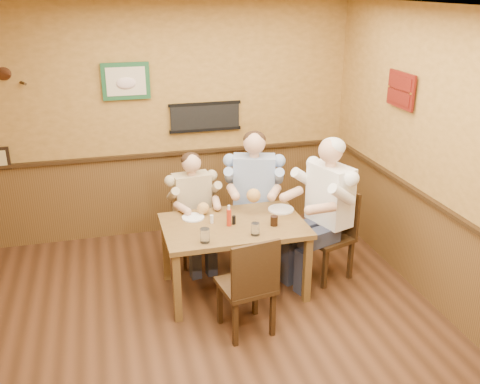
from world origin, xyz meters
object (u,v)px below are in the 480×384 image
object	(u,v)px
diner_tan_shirt	(193,215)
pepper_shaker	(234,220)
chair_near_side	(246,283)
chair_right_end	(327,235)
chair_back_right	(254,219)
water_glass_left	(205,236)
cola_tumbler	(274,221)
hot_sauce_bottle	(229,217)
chair_back_left	(193,229)
water_glass_mid	(255,229)
diner_blue_polo	(254,203)
dining_table	(234,232)
salt_shaker	(212,219)
diner_white_elder	(329,217)

from	to	relation	value
diner_tan_shirt	pepper_shaker	xyz separation A→B (m)	(0.29, -0.71, 0.21)
pepper_shaker	chair_near_side	bearing A→B (deg)	-95.35
chair_right_end	chair_back_right	bearing A→B (deg)	-154.41
water_glass_left	cola_tumbler	distance (m)	0.75
chair_back_right	cola_tumbler	bearing A→B (deg)	-74.88
hot_sauce_bottle	pepper_shaker	distance (m)	0.08
chair_right_end	diner_tan_shirt	distance (m)	1.48
diner_tan_shirt	hot_sauce_bottle	xyz separation A→B (m)	(0.24, -0.73, 0.27)
hot_sauce_bottle	chair_back_left	bearing A→B (deg)	108.10
chair_near_side	water_glass_mid	xyz separation A→B (m)	(0.20, 0.39, 0.33)
diner_blue_polo	water_glass_left	distance (m)	1.24
diner_tan_shirt	pepper_shaker	size ratio (longest dim) A/B	13.05
chair_near_side	hot_sauce_bottle	size ratio (longest dim) A/B	5.01
hot_sauce_bottle	dining_table	bearing A→B (deg)	28.73
chair_right_end	hot_sauce_bottle	world-z (taller)	chair_right_end
chair_near_side	pepper_shaker	size ratio (longest dim) A/B	10.88
chair_back_left	cola_tumbler	size ratio (longest dim) A/B	8.34
diner_blue_polo	dining_table	bearing A→B (deg)	-104.48
chair_back_right	salt_shaker	xyz separation A→B (m)	(-0.60, -0.58, 0.32)
hot_sauce_bottle	chair_right_end	bearing A→B (deg)	2.36
hot_sauce_bottle	pepper_shaker	bearing A→B (deg)	20.78
chair_right_end	salt_shaker	xyz separation A→B (m)	(-1.23, 0.06, 0.31)
chair_back_left	pepper_shaker	distance (m)	0.86
chair_near_side	diner_blue_polo	bearing A→B (deg)	-117.95
chair_near_side	water_glass_left	bearing A→B (deg)	-60.04
chair_right_end	diner_tan_shirt	bearing A→B (deg)	-136.40
water_glass_mid	cola_tumbler	distance (m)	0.28
water_glass_mid	hot_sauce_bottle	world-z (taller)	hot_sauce_bottle
dining_table	cola_tumbler	world-z (taller)	cola_tumbler
hot_sauce_bottle	chair_back_right	bearing A→B (deg)	56.35
chair_back_right	chair_right_end	world-z (taller)	chair_right_end
diner_blue_polo	water_glass_left	size ratio (longest dim) A/B	9.95
cola_tumbler	chair_right_end	bearing A→B (deg)	13.23
chair_right_end	diner_tan_shirt	xyz separation A→B (m)	(-1.31, 0.68, 0.09)
chair_right_end	water_glass_left	distance (m)	1.45
salt_shaker	pepper_shaker	distance (m)	0.22
chair_near_side	pepper_shaker	world-z (taller)	chair_near_side
chair_back_right	dining_table	bearing A→B (deg)	-104.48
water_glass_left	salt_shaker	world-z (taller)	water_glass_left
chair_right_end	diner_white_elder	world-z (taller)	diner_white_elder
diner_blue_polo	chair_back_right	bearing A→B (deg)	0.00
diner_blue_polo	cola_tumbler	size ratio (longest dim) A/B	13.75
salt_shaker	diner_tan_shirt	bearing A→B (deg)	97.94
hot_sauce_bottle	water_glass_mid	bearing A→B (deg)	-54.31
diner_white_elder	chair_back_right	bearing A→B (deg)	-154.41
chair_back_left	dining_table	bearing A→B (deg)	-74.23
chair_back_right	salt_shaker	distance (m)	0.89
cola_tumbler	pepper_shaker	xyz separation A→B (m)	(-0.37, 0.13, -0.00)
dining_table	chair_right_end	size ratio (longest dim) A/B	1.44
chair_back_right	chair_near_side	size ratio (longest dim) A/B	0.97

